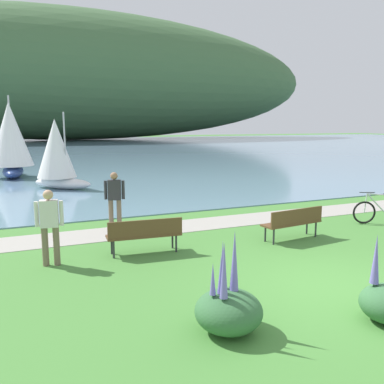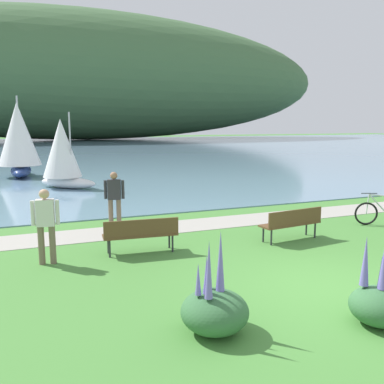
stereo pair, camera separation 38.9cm
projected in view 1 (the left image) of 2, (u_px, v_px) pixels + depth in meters
ground_plane at (332, 287)px, 8.07m from camera, size 200.00×200.00×0.00m
bay_water at (61, 149)px, 50.99m from camera, size 180.00×80.00×0.04m
distant_hillside at (74, 76)px, 78.37m from camera, size 100.27×28.00×23.96m
shoreline_path at (208, 223)px, 13.16m from camera, size 60.00×1.50×0.01m
park_bench_near_camera at (145, 233)px, 10.03m from camera, size 1.83×0.63×0.88m
park_bench_further_along at (294, 221)px, 11.26m from camera, size 1.84×0.69×0.88m
bicycle_leaning_near_bench at (381, 211)px, 13.11m from camera, size 1.64×0.77×1.01m
person_at_shoreline at (115, 197)px, 12.41m from camera, size 0.58×0.33×1.71m
person_on_the_grass at (50, 223)px, 9.15m from camera, size 0.60×0.29×1.71m
echium_bush_closest_to_camera at (228, 308)px, 6.29m from camera, size 1.04×1.04×1.58m
sailboat_mid_bay at (57, 153)px, 19.75m from camera, size 2.93×2.87×3.63m
sailboat_toward_hillside at (11, 139)px, 23.69m from camera, size 2.48×4.04×4.69m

